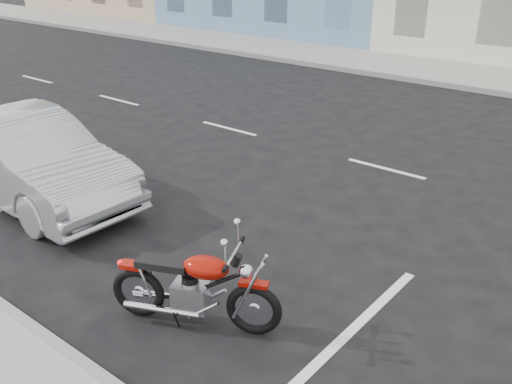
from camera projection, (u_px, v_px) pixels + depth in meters
ground at (492, 196)px, 9.72m from camera, size 120.00×120.00×0.00m
sidewalk_far at (427, 70)px, 18.73m from camera, size 80.00×3.40×0.15m
curb_far at (404, 79)px, 17.53m from camera, size 80.00×0.12×0.16m
motorcycle at (256, 299)px, 6.15m from camera, size 1.86×0.99×1.00m
sedan_silver at (28, 159)px, 9.32m from camera, size 4.45×1.66×1.45m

